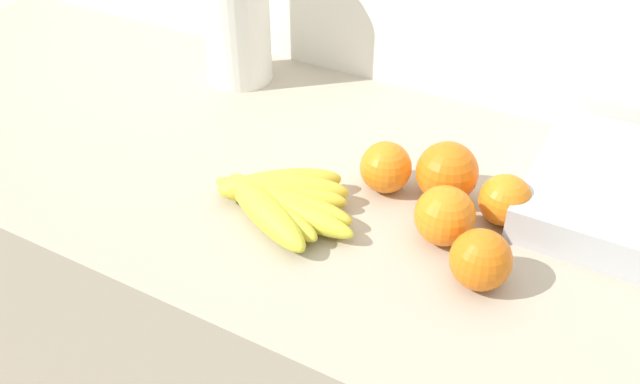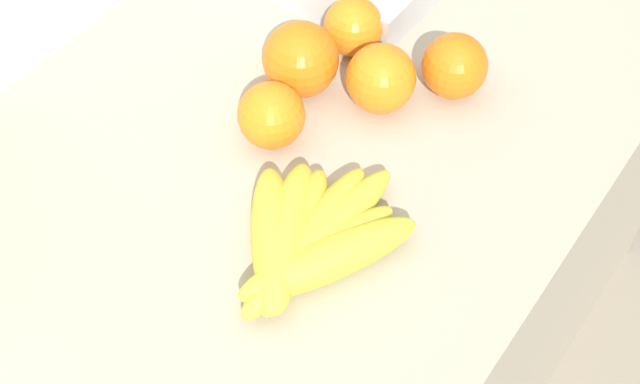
{
  "view_description": "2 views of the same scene",
  "coord_description": "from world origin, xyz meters",
  "px_view_note": "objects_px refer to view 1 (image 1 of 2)",
  "views": [
    {
      "loc": [
        0.38,
        -0.69,
        1.49
      ],
      "look_at": [
        0.04,
        -0.08,
        0.97
      ],
      "focal_mm": 38.35,
      "sensor_mm": 36.0,
      "label": 1
    },
    {
      "loc": [
        -0.38,
        -0.38,
        1.62
      ],
      "look_at": [
        0.05,
        -0.08,
        0.95
      ],
      "focal_mm": 49.15,
      "sensor_mm": 36.0,
      "label": 2
    }
  ],
  "objects_px": {
    "paper_towel_roll": "(235,3)",
    "orange_center": "(445,216)",
    "banana_bunch": "(278,199)",
    "orange_far_right": "(505,200)",
    "orange_back_left": "(447,172)",
    "orange_front": "(386,167)",
    "orange_right": "(481,260)"
  },
  "relations": [
    {
      "from": "banana_bunch",
      "to": "orange_center",
      "type": "bearing_deg",
      "value": 14.06
    },
    {
      "from": "orange_center",
      "to": "paper_towel_roll",
      "type": "xyz_separation_m",
      "value": [
        -0.47,
        0.24,
        0.1
      ]
    },
    {
      "from": "paper_towel_roll",
      "to": "orange_center",
      "type": "bearing_deg",
      "value": -27.13
    },
    {
      "from": "banana_bunch",
      "to": "paper_towel_roll",
      "type": "bearing_deg",
      "value": 131.74
    },
    {
      "from": "paper_towel_roll",
      "to": "orange_front",
      "type": "bearing_deg",
      "value": -26.14
    },
    {
      "from": "orange_right",
      "to": "orange_back_left",
      "type": "xyz_separation_m",
      "value": [
        -0.09,
        0.14,
        0.01
      ]
    },
    {
      "from": "orange_back_left",
      "to": "orange_far_right",
      "type": "bearing_deg",
      "value": -8.07
    },
    {
      "from": "banana_bunch",
      "to": "orange_far_right",
      "type": "distance_m",
      "value": 0.29
    },
    {
      "from": "orange_center",
      "to": "orange_back_left",
      "type": "height_order",
      "value": "orange_back_left"
    },
    {
      "from": "orange_back_left",
      "to": "banana_bunch",
      "type": "bearing_deg",
      "value": -142.79
    },
    {
      "from": "banana_bunch",
      "to": "orange_back_left",
      "type": "relative_size",
      "value": 2.64
    },
    {
      "from": "orange_center",
      "to": "orange_back_left",
      "type": "bearing_deg",
      "value": 109.04
    },
    {
      "from": "orange_back_left",
      "to": "orange_right",
      "type": "bearing_deg",
      "value": -55.95
    },
    {
      "from": "orange_right",
      "to": "orange_center",
      "type": "distance_m",
      "value": 0.08
    },
    {
      "from": "orange_front",
      "to": "orange_far_right",
      "type": "height_order",
      "value": "orange_front"
    },
    {
      "from": "banana_bunch",
      "to": "orange_back_left",
      "type": "bearing_deg",
      "value": 37.21
    },
    {
      "from": "orange_center",
      "to": "banana_bunch",
      "type": "bearing_deg",
      "value": -165.94
    },
    {
      "from": "orange_far_right",
      "to": "paper_towel_roll",
      "type": "bearing_deg",
      "value": 162.18
    },
    {
      "from": "orange_front",
      "to": "paper_towel_roll",
      "type": "bearing_deg",
      "value": 153.86
    },
    {
      "from": "banana_bunch",
      "to": "orange_back_left",
      "type": "height_order",
      "value": "orange_back_left"
    },
    {
      "from": "orange_far_right",
      "to": "paper_towel_roll",
      "type": "height_order",
      "value": "paper_towel_roll"
    },
    {
      "from": "banana_bunch",
      "to": "orange_center",
      "type": "relative_size",
      "value": 2.9
    },
    {
      "from": "orange_front",
      "to": "paper_towel_roll",
      "type": "xyz_separation_m",
      "value": [
        -0.36,
        0.18,
        0.1
      ]
    },
    {
      "from": "orange_center",
      "to": "orange_back_left",
      "type": "distance_m",
      "value": 0.09
    },
    {
      "from": "orange_front",
      "to": "orange_center",
      "type": "relative_size",
      "value": 0.94
    },
    {
      "from": "orange_front",
      "to": "orange_center",
      "type": "bearing_deg",
      "value": -30.31
    },
    {
      "from": "orange_right",
      "to": "orange_back_left",
      "type": "height_order",
      "value": "orange_back_left"
    },
    {
      "from": "orange_center",
      "to": "orange_far_right",
      "type": "xyz_separation_m",
      "value": [
        0.05,
        0.07,
        -0.0
      ]
    },
    {
      "from": "orange_far_right",
      "to": "orange_front",
      "type": "bearing_deg",
      "value": -176.87
    },
    {
      "from": "orange_right",
      "to": "orange_far_right",
      "type": "height_order",
      "value": "orange_right"
    },
    {
      "from": "orange_far_right",
      "to": "banana_bunch",
      "type": "bearing_deg",
      "value": -154.7
    },
    {
      "from": "banana_bunch",
      "to": "orange_far_right",
      "type": "height_order",
      "value": "orange_far_right"
    }
  ]
}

